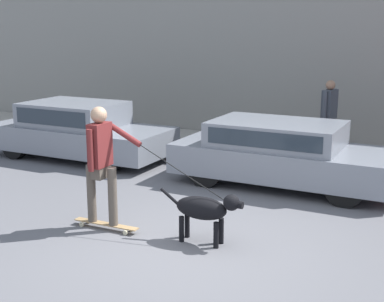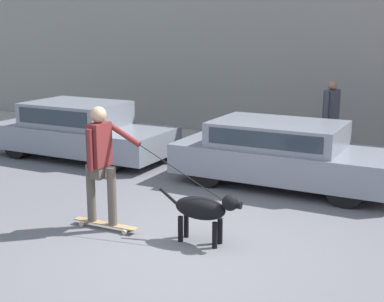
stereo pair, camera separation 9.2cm
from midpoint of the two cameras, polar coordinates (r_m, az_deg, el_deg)
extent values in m
plane|color=slate|center=(7.04, -0.90, -10.34)|extent=(36.00, 36.00, 0.00)
cube|color=gray|center=(12.91, 13.97, 12.95)|extent=(32.00, 0.30, 5.72)
cube|color=#A39E93|center=(11.99, 11.81, -0.36)|extent=(30.00, 2.20, 0.15)
cylinder|color=black|center=(11.84, -5.02, 0.82)|extent=(0.60, 0.21, 0.60)
cylinder|color=black|center=(10.66, -9.13, -0.66)|extent=(0.60, 0.21, 0.60)
cylinder|color=black|center=(13.30, -14.20, 1.81)|extent=(0.60, 0.21, 0.60)
cylinder|color=black|center=(12.26, -18.63, 0.60)|extent=(0.60, 0.21, 0.60)
cube|color=gray|center=(11.94, -11.98, 1.40)|extent=(4.03, 1.74, 0.54)
cube|color=gray|center=(11.95, -12.70, 3.90)|extent=(2.06, 1.55, 0.50)
cube|color=#28333D|center=(11.37, -15.14, 3.45)|extent=(1.80, 0.03, 0.32)
cylinder|color=black|center=(10.18, 17.30, -1.62)|extent=(0.65, 0.20, 0.65)
cylinder|color=black|center=(8.83, 15.70, -3.71)|extent=(0.65, 0.20, 0.65)
cylinder|color=black|center=(10.83, 4.47, -0.21)|extent=(0.65, 0.20, 0.65)
cylinder|color=black|center=(9.57, 1.22, -1.93)|extent=(0.65, 0.20, 0.65)
cube|color=gray|center=(9.75, 9.54, -1.01)|extent=(3.96, 1.69, 0.53)
cube|color=gray|center=(9.69, 8.75, 1.86)|extent=(2.30, 1.51, 0.43)
cube|color=#28333D|center=(8.99, 7.25, 1.18)|extent=(2.01, 0.03, 0.28)
cylinder|color=black|center=(7.13, 2.75, -8.50)|extent=(0.07, 0.07, 0.35)
cylinder|color=black|center=(6.99, 2.20, -8.96)|extent=(0.07, 0.07, 0.35)
cylinder|color=black|center=(7.33, -0.88, -7.88)|extent=(0.07, 0.07, 0.35)
cylinder|color=black|center=(7.19, -1.49, -8.31)|extent=(0.07, 0.07, 0.35)
ellipsoid|color=black|center=(7.05, 0.63, -6.10)|extent=(0.72, 0.32, 0.31)
sphere|color=black|center=(6.85, 3.84, -5.51)|extent=(0.21, 0.21, 0.21)
cylinder|color=black|center=(6.82, 4.59, -5.74)|extent=(0.12, 0.10, 0.10)
cylinder|color=black|center=(7.23, -2.76, -4.87)|extent=(0.29, 0.05, 0.22)
cylinder|color=beige|center=(7.62, -6.86, -8.27)|extent=(0.07, 0.03, 0.07)
cylinder|color=beige|center=(7.51, -7.48, -8.64)|extent=(0.07, 0.03, 0.07)
cylinder|color=beige|center=(8.02, -11.35, -7.35)|extent=(0.07, 0.03, 0.07)
cylinder|color=beige|center=(7.91, -12.00, -7.67)|extent=(0.07, 0.03, 0.07)
cube|color=#A88456|center=(7.74, -9.49, -7.68)|extent=(1.03, 0.15, 0.02)
cylinder|color=brown|center=(7.53, -8.81, -4.83)|extent=(0.13, 0.13, 0.83)
cylinder|color=brown|center=(7.73, -11.01, -4.45)|extent=(0.13, 0.13, 0.83)
cube|color=brown|center=(7.54, -10.03, -2.22)|extent=(0.16, 0.29, 0.17)
cube|color=maroon|center=(7.45, -10.14, 0.65)|extent=(0.19, 0.37, 0.61)
sphere|color=tan|center=(7.37, -10.27, 3.81)|extent=(0.23, 0.23, 0.23)
cylinder|color=maroon|center=(7.28, -11.14, 0.06)|extent=(0.08, 0.08, 0.58)
cylinder|color=maroon|center=(7.45, -7.61, 1.78)|extent=(0.56, 0.08, 0.32)
cylinder|color=black|center=(7.06, -1.21, -2.46)|extent=(1.38, 0.02, 0.66)
cylinder|color=brown|center=(11.29, 13.87, 1.24)|extent=(0.14, 0.14, 0.82)
cylinder|color=brown|center=(11.44, 14.19, 1.37)|extent=(0.14, 0.14, 0.82)
cube|color=#424751|center=(11.25, 14.23, 4.84)|extent=(0.26, 0.42, 0.60)
cylinder|color=#424751|center=(11.03, 13.73, 4.79)|extent=(0.09, 0.09, 0.57)
cylinder|color=#424751|center=(11.46, 14.71, 5.04)|extent=(0.09, 0.09, 0.57)
sphere|color=#997056|center=(11.20, 14.34, 6.84)|extent=(0.19, 0.19, 0.19)
cube|color=brown|center=(11.09, 13.61, 2.68)|extent=(0.14, 0.27, 0.26)
camera|label=1|loc=(0.05, -90.32, -0.07)|focal=50.00mm
camera|label=2|loc=(0.05, 89.68, 0.07)|focal=50.00mm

